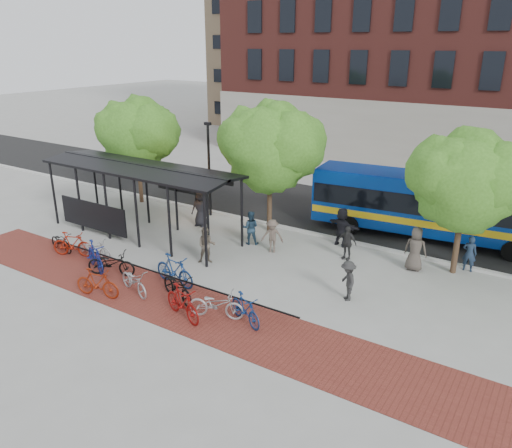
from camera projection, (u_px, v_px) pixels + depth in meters
The scene contains 32 objects.
ground at pixel (289, 267), 21.32m from camera, with size 160.00×160.00×0.00m, color #9E9E99.
asphalt_street at pixel (359, 216), 27.62m from camera, with size 160.00×8.00×0.01m, color black.
curb at pixel (329, 237), 24.45m from camera, with size 160.00×0.25×0.12m, color #B7B7B2.
brick_strip at pixel (175, 303), 18.39m from camera, with size 24.00×3.00×0.01m, color maroon.
bike_rack_rail at pixel (166, 285), 19.76m from camera, with size 12.00×0.05×0.95m, color black.
bus_shelter at pixel (138, 176), 24.04m from camera, with size 10.60×3.07×3.60m.
tree_a at pixel (138, 131), 28.55m from camera, with size 4.90×4.00×6.18m.
tree_b at pixel (272, 144), 23.90m from camera, with size 5.15×4.20×6.47m.
tree_c at pixel (469, 178), 19.46m from camera, with size 4.66×3.80×5.92m.
lamp_post_left at pixel (209, 167), 26.77m from camera, with size 0.35×0.20×5.12m.
bus at pixel (433, 203), 23.91m from camera, with size 11.64×3.69×3.09m.
bike_0 at pixel (61, 242), 22.87m from camera, with size 0.59×1.68×0.88m, color black.
bike_1 at pixel (72, 244), 22.26m from camera, with size 0.53×1.89×1.14m, color maroon.
bike_2 at pixel (94, 249), 22.08m from camera, with size 0.60×1.73×0.91m, color gray.
bike_3 at pixel (95, 256), 20.85m from camera, with size 0.59×2.08×1.25m, color navy.
bike_4 at pixel (111, 263), 20.43m from camera, with size 0.71×2.03×1.07m, color black.
bike_5 at pixel (97, 283), 18.69m from camera, with size 0.53×1.88×1.13m, color maroon.
bike_6 at pixel (134, 281), 18.99m from camera, with size 0.66×1.90×1.00m, color #959497.
bike_7 at pixel (174, 270), 19.61m from camera, with size 0.59×2.08×1.25m, color navy.
bike_8 at pixel (178, 287), 18.49m from camera, with size 0.70×2.02×1.06m, color black.
bike_9 at pixel (182, 303), 17.21m from camera, with size 0.57×2.02×1.22m, color maroon.
bike_10 at pixel (216, 304), 17.28m from camera, with size 0.69×1.99×1.04m, color #9B9B9D.
bike_11 at pixel (245, 309), 16.94m from camera, with size 0.50×1.77×1.07m, color navy.
pedestrian_0 at pixel (200, 208), 25.82m from camera, with size 0.93×0.61×1.91m, color black.
pedestrian_2 at pixel (250, 228), 23.52m from camera, with size 0.79×0.62×1.63m, color #20384B.
pedestrian_3 at pixel (272, 236), 22.61m from camera, with size 1.02×0.58×1.57m, color brown.
pedestrian_4 at pixel (347, 243), 21.89m from camera, with size 0.91×0.38×1.55m, color #292929.
pedestrian_5 at pixel (342, 227), 23.29m from camera, with size 1.72×0.55×1.86m, color black.
pedestrian_6 at pixel (415, 249), 20.77m from camera, with size 0.93×0.61×1.91m, color #463E38.
pedestrian_7 at pixel (469, 254), 20.76m from camera, with size 0.57×0.37×1.55m, color #1C2C43.
pedestrian_8 at pixel (207, 245), 21.51m from camera, with size 0.78×0.61×1.61m, color brown.
pedestrian_9 at pixel (348, 281), 18.40m from camera, with size 1.01×0.58×1.56m, color #282828.
Camera 1 is at (9.31, -17.04, 9.10)m, focal length 35.00 mm.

